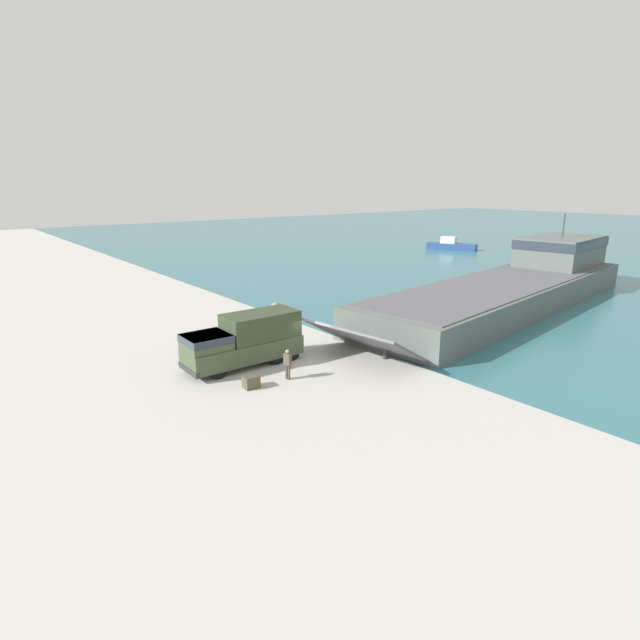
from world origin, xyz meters
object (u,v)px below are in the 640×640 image
object	(u,v)px
mooring_bollard	(385,352)
cargo_crate	(251,382)
landing_craft	(520,282)
military_truck	(245,340)
soldier_on_ramp	(288,362)
moored_boat_a	(451,245)

from	to	relation	value
mooring_bollard	cargo_crate	distance (m)	9.14
mooring_bollard	cargo_crate	bearing A→B (deg)	-97.92
landing_craft	cargo_crate	size ratio (longest dim) A/B	49.86
landing_craft	cargo_crate	xyz separation A→B (m)	(2.20, -30.52, -1.57)
military_truck	soldier_on_ramp	distance (m)	3.65
cargo_crate	landing_craft	bearing A→B (deg)	94.13
landing_craft	moored_boat_a	size ratio (longest dim) A/B	4.82
soldier_on_ramp	moored_boat_a	xyz separation A→B (m)	(-30.68, 55.27, -0.30)
moored_boat_a	cargo_crate	xyz separation A→B (m)	(30.44, -57.53, -0.38)
moored_boat_a	military_truck	bearing A→B (deg)	2.55
moored_boat_a	landing_craft	bearing A→B (deg)	22.94
military_truck	moored_boat_a	size ratio (longest dim) A/B	0.87
military_truck	cargo_crate	xyz separation A→B (m)	(3.30, -1.59, -1.24)
cargo_crate	soldier_on_ramp	bearing A→B (deg)	83.83
soldier_on_ramp	moored_boat_a	bearing A→B (deg)	15.93
mooring_bollard	moored_boat_a	bearing A→B (deg)	123.18
landing_craft	moored_boat_a	bearing A→B (deg)	129.42
military_truck	soldier_on_ramp	xyz separation A→B (m)	(3.55, 0.67, -0.55)
soldier_on_ramp	mooring_bollard	world-z (taller)	soldier_on_ramp
soldier_on_ramp	military_truck	bearing A→B (deg)	87.55
moored_boat_a	mooring_bollard	xyz separation A→B (m)	(31.70, -48.48, -0.24)
soldier_on_ramp	cargo_crate	bearing A→B (deg)	160.73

